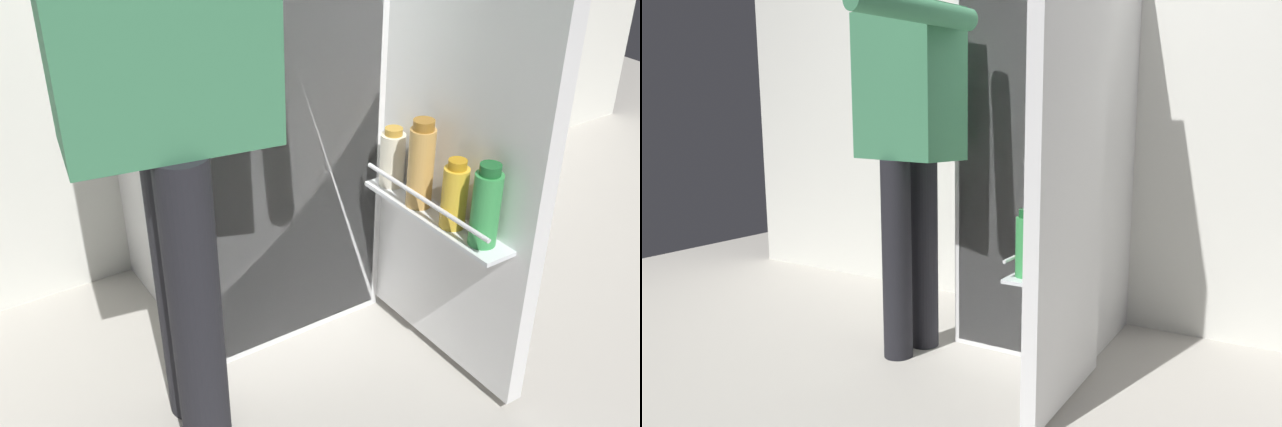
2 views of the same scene
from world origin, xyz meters
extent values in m
plane|color=#B7B2A8|center=(0.00, 0.00, 0.00)|extent=(5.94, 5.94, 0.00)
cube|color=white|center=(0.00, 0.55, 0.87)|extent=(0.59, 0.61, 1.75)
cube|color=white|center=(0.00, 0.25, 0.87)|extent=(0.55, 0.01, 1.71)
cube|color=white|center=(0.00, 0.30, 0.84)|extent=(0.51, 0.09, 0.01)
cube|color=white|center=(0.32, -0.04, 0.88)|extent=(0.05, 0.58, 1.71)
cube|color=white|center=(0.25, -0.04, 0.48)|extent=(0.09, 0.49, 0.01)
cylinder|color=silver|center=(0.21, -0.04, 0.54)|extent=(0.01, 0.47, 0.01)
cylinder|color=green|center=(0.25, -0.21, 0.58)|extent=(0.07, 0.07, 0.19)
cylinder|color=#195B28|center=(0.25, -0.21, 0.69)|extent=(0.05, 0.05, 0.03)
cylinder|color=gold|center=(0.24, -0.10, 0.57)|extent=(0.06, 0.06, 0.16)
cylinder|color=#BC8419|center=(0.24, -0.10, 0.66)|extent=(0.05, 0.05, 0.02)
cylinder|color=#EDE5CC|center=(0.25, 0.15, 0.56)|extent=(0.07, 0.07, 0.15)
cylinder|color=#B78933|center=(0.25, 0.15, 0.65)|extent=(0.05, 0.05, 0.02)
cylinder|color=tan|center=(0.24, 0.02, 0.59)|extent=(0.07, 0.07, 0.22)
cylinder|color=#996623|center=(0.24, 0.02, 0.71)|extent=(0.06, 0.06, 0.03)
cylinder|color=black|center=(-0.39, 0.15, 0.41)|extent=(0.12, 0.12, 0.81)
cylinder|color=black|center=(-0.42, 0.00, 0.41)|extent=(0.12, 0.12, 0.81)
cube|color=#3D7F56|center=(-0.40, 0.08, 1.10)|extent=(0.46, 0.29, 0.58)
camera|label=1|loc=(-0.93, -1.30, 1.48)|focal=42.90mm
camera|label=2|loc=(0.98, -1.80, 0.98)|focal=32.33mm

